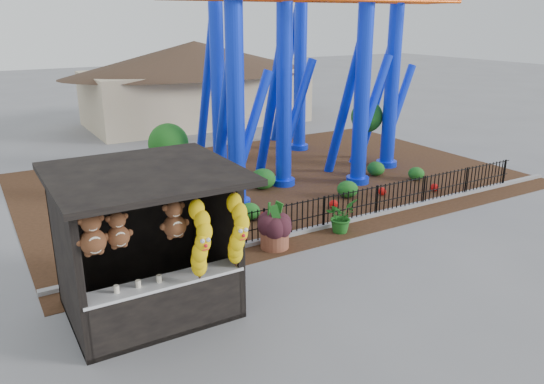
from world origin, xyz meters
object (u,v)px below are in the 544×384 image
roller_coaster (296,0)px  terracotta_planter (275,238)px  prize_booth (151,248)px  potted_plant (341,216)px

roller_coaster → terracotta_planter: 9.40m
prize_booth → terracotta_planter: bearing=23.4°
prize_booth → roller_coaster: size_ratio=0.32×
roller_coaster → prize_booth: bearing=-137.9°
terracotta_planter → prize_booth: bearing=-156.6°
prize_booth → terracotta_planter: 4.37m
terracotta_planter → potted_plant: bearing=-0.0°
terracotta_planter → potted_plant: size_ratio=0.79×
prize_booth → terracotta_planter: size_ratio=4.57×
prize_booth → roller_coaster: (8.10, 7.33, 4.92)m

